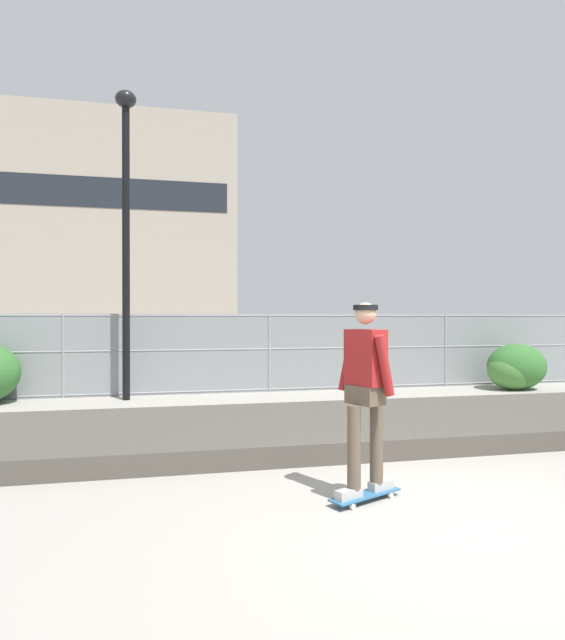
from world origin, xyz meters
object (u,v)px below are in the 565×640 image
at_px(parked_car_near, 67,351).
at_px(shrub_right, 517,367).
at_px(skateboard, 365,495).
at_px(street_lamp, 126,207).
at_px(skater, 365,384).
at_px(shrub_center, 513,370).

distance_m(parked_car_near, shrub_right, 11.70).
bearing_deg(parked_car_near, skateboard, -67.08).
bearing_deg(parked_car_near, street_lamp, -63.48).
distance_m(skater, shrub_center, 9.22).
height_order(skateboard, parked_car_near, parked_car_near).
xyz_separation_m(skateboard, shrub_right, (6.53, 6.65, 0.50)).
relative_size(skateboard, shrub_center, 0.65).
distance_m(street_lamp, shrub_right, 9.90).
distance_m(skateboard, shrub_center, 9.21).
bearing_deg(skateboard, shrub_right, 45.53).
relative_size(parked_car_near, shrub_center, 3.55).
relative_size(skateboard, skater, 0.44).
xyz_separation_m(parked_car_near, shrub_center, (10.88, -3.99, -0.35)).
xyz_separation_m(skateboard, street_lamp, (-2.70, 7.02, 4.07)).
distance_m(street_lamp, shrub_center, 9.80).
relative_size(street_lamp, shrub_center, 5.26).
bearing_deg(shrub_center, parked_car_near, 159.86).
relative_size(skateboard, street_lamp, 0.12).
distance_m(skateboard, shrub_right, 9.34).
xyz_separation_m(street_lamp, shrub_center, (9.09, -0.41, -3.64)).
height_order(skater, shrub_center, skater).
relative_size(skateboard, shrub_right, 0.56).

